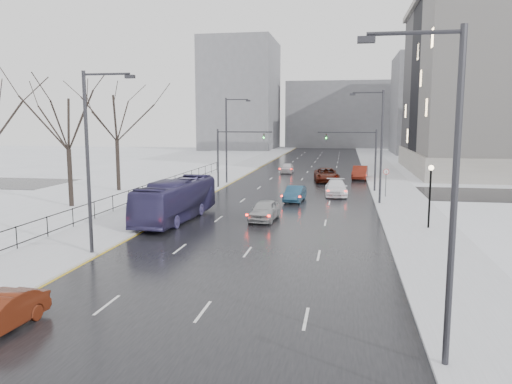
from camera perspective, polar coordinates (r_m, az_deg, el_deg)
The scene contains 26 objects.
road at distance 65.48m, azimuth 5.45°, elevation 1.65°, with size 16.00×150.00×0.04m, color black.
cross_road at distance 53.62m, azimuth 4.38°, elevation 0.23°, with size 130.00×10.00×0.04m, color black.
sidewalk_left at distance 67.14m, azimuth -3.52°, elevation 1.88°, with size 5.00×150.00×0.16m, color silver.
sidewalk_right at distance 65.47m, azimuth 14.65°, elevation 1.47°, with size 5.00×150.00×0.16m, color silver.
park_strip at distance 69.99m, azimuth -11.11°, elevation 1.99°, with size 14.00×150.00×0.12m, color white.
tree_park_d at distance 45.79m, azimuth -20.31°, elevation -1.65°, with size 8.75×8.75×12.50m, color black, non-canonical shape.
tree_park_e at distance 54.71m, azimuth -15.39°, elevation 0.09°, with size 9.45×9.45×13.50m, color black, non-canonical shape.
iron_fence at distance 39.89m, azimuth -17.32°, elevation -1.57°, with size 0.06×70.00×1.30m.
streetlight_r_near at distance 15.23m, azimuth 20.95°, elevation 0.95°, with size 2.95×0.25×10.00m.
streetlight_r_mid at distance 44.98m, azimuth 13.87°, elevation 5.66°, with size 2.95×0.25×10.00m.
streetlight_l_near at distance 28.32m, azimuth -18.31°, elevation 4.16°, with size 2.95×0.25×10.00m.
streetlight_l_far at distance 58.45m, azimuth -3.19°, elevation 6.40°, with size 2.95×0.25×10.00m.
lamppost_r_mid at distance 35.59m, azimuth 19.29°, elevation 0.52°, with size 0.36×0.36×4.28m.
mast_signal_right at distance 52.99m, azimuth 12.36°, elevation 4.41°, with size 6.10×0.33×6.50m.
mast_signal_left at distance 54.43m, azimuth -3.29°, elevation 4.68°, with size 6.10×0.33×6.50m.
no_uturn_sign at distance 49.27m, azimuth 14.65°, elevation 1.96°, with size 0.60×0.06×2.70m.
bldg_far_right at distance 122.04m, azimuth 21.16°, elevation 9.30°, with size 24.00×20.00×22.00m, color slate.
bldg_far_left at distance 132.85m, azimuth -1.75°, elevation 11.00°, with size 18.00×22.00×28.00m, color slate.
bldg_far_center at distance 144.86m, azimuth 9.75°, elevation 8.67°, with size 30.00×18.00×18.00m, color slate.
bus at distance 37.52m, azimuth -9.11°, elevation -0.89°, with size 2.55×10.89×3.03m, color navy.
sedan_center_near at distance 37.09m, azimuth 1.00°, elevation -2.09°, with size 1.77×4.41×1.50m, color #A3A5A7.
sedan_right_near at distance 45.88m, azimuth 4.46°, elevation -0.19°, with size 1.50×4.31×1.42m, color navy.
sedan_right_cross at distance 60.99m, azimuth 8.05°, elevation 1.94°, with size 2.78×6.02×1.67m, color #41150B.
sedan_right_far at distance 49.91m, azimuth 9.15°, elevation 0.46°, with size 2.13×5.23×1.52m, color white.
sedan_center_far at distance 70.94m, azimuth 3.60°, elevation 2.77°, with size 1.69×4.19×1.43m, color silver.
sedan_right_distant at distance 64.56m, azimuth 11.79°, elevation 2.19°, with size 1.78×5.10×1.68m, color maroon.
Camera 1 is at (5.29, -4.85, 7.38)m, focal length 35.00 mm.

